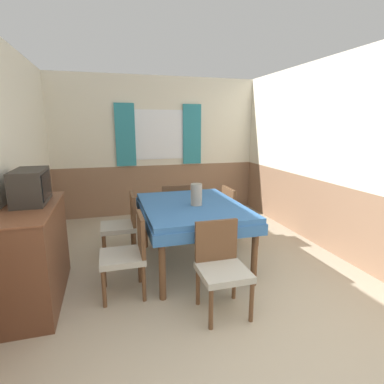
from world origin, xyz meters
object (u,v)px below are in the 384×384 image
Objects in this scene: dining_table at (192,212)px; chair_head_near at (222,264)px; chair_right_far at (237,213)px; vase at (196,194)px; tv at (31,186)px; sideboard at (35,253)px; chair_left_near at (128,252)px; chair_left_far at (123,223)px; chair_head_window at (175,208)px.

dining_table is 1.85× the size of chair_head_near.
vase is at bearing -55.57° from chair_right_far.
vase is at bearing 4.59° from tv.
chair_right_far is 0.67× the size of sideboard.
chair_left_near is 3.25× the size of vase.
chair_head_near is at bearing -151.02° from chair_left_far.
chair_left_near is at bearing -9.06° from sideboard.
chair_head_window is 2.17m from tv.
chair_left_far is (-0.81, 1.47, 0.00)m from chair_head_near.
sideboard reaches higher than chair_left_far.
tv is at bearing -75.03° from chair_right_far.
chair_head_window is (-0.00, 1.98, 0.00)m from chair_head_near.
tv reaches higher than chair_head_window.
chair_head_window is at bearing -28.98° from chair_left_near.
chair_head_near is (-0.81, -1.47, 0.00)m from chair_right_far.
vase is at bearing -57.51° from dining_table.
sideboard is (-1.69, -1.32, 0.03)m from chair_head_window.
tv is at bearing -145.01° from chair_head_window.
dining_table is at bearing -120.33° from chair_left_far.
tv reaches higher than chair_left_far.
dining_table is 1.85× the size of chair_right_far.
vase reaches higher than chair_left_far.
tv is at bearing 72.44° from chair_left_near.
chair_right_far is at bearing -90.00° from chair_left_far.
chair_right_far and chair_head_near have the same top height.
chair_left_far is at bearing 42.49° from sideboard.
chair_left_near is at bearing -180.00° from chair_left_far.
chair_head_near is 1.00× the size of chair_left_far.
sideboard reaches higher than dining_table.
chair_left_near and chair_head_near have the same top height.
chair_head_near is at bearing -122.43° from chair_left_near.
chair_left_far is 0.67× the size of sideboard.
tv is (-0.88, -0.67, 0.67)m from chair_left_far.
chair_left_near and chair_right_far have the same top height.
chair_right_far is at bearing 34.43° from vase.
dining_table is at bearing -59.67° from chair_left_near.
tv reaches higher than chair_head_near.
chair_left_far is at bearing 0.00° from chair_left_near.
chair_head_near is 1.57× the size of tv.
chair_head_near is 1.98m from chair_head_window.
chair_right_far is at bearing -59.67° from chair_left_near.
chair_head_window is 1.57× the size of tv.
chair_head_window reaches higher than dining_table.
chair_head_window is (-0.81, 0.52, 0.00)m from chair_right_far.
chair_head_window is at bearing 38.01° from sideboard.
chair_head_near and chair_left_far have the same top height.
sideboard is at bearing -21.18° from chair_head_near.
chair_left_near is 1.05m from vase.
chair_right_far is (1.62, 0.95, 0.00)m from chair_left_near.
chair_head_near and chair_head_window have the same top height.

